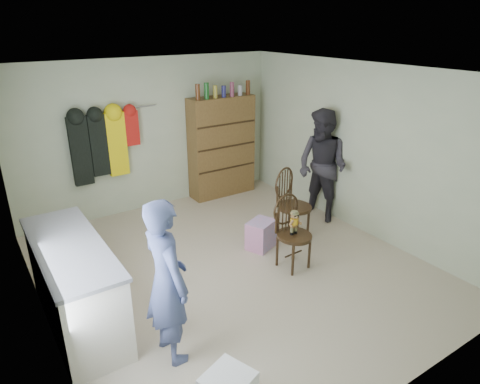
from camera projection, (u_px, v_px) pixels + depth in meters
ground_plane at (233, 267)px, 5.63m from camera, size 5.00×5.00×0.00m
room_walls at (209, 142)px, 5.45m from camera, size 5.00×5.00×5.00m
counter at (75, 284)px, 4.45m from camera, size 0.64×1.86×0.94m
chair_front at (292, 228)px, 5.48m from camera, size 0.46×0.46×0.98m
chair_far at (291, 201)px, 6.23m from camera, size 0.60×0.60×1.07m
striped_bag at (261, 235)px, 6.05m from camera, size 0.47×0.43×0.41m
person_left at (167, 281)px, 3.89m from camera, size 0.42×0.61×1.63m
person_right at (322, 166)px, 6.71m from camera, size 0.78×0.95×1.79m
dresser at (222, 146)px, 7.70m from camera, size 1.20×0.39×2.07m
coat_rack at (103, 144)px, 6.57m from camera, size 1.42×0.12×1.09m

